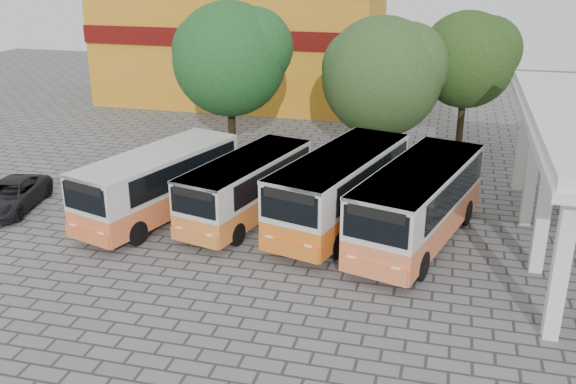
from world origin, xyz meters
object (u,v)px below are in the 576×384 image
(bus_centre_right, at_px, (341,186))
(parked_car, at_px, (10,196))
(bus_far_left, at_px, (159,181))
(bus_far_right, at_px, (419,200))
(bus_centre_left, at_px, (247,185))

(bus_centre_right, distance_m, parked_car, 14.50)
(bus_far_left, xyz_separation_m, parked_car, (-6.78, -0.84, -1.02))
(bus_centre_right, distance_m, bus_far_right, 3.29)
(bus_far_left, xyz_separation_m, bus_far_right, (10.73, 0.10, 0.12))
(parked_car, bearing_deg, bus_centre_right, -3.19)
(bus_centre_left, height_order, parked_car, bus_centre_left)
(bus_centre_right, bearing_deg, parked_car, -157.40)
(parked_car, bearing_deg, bus_centre_left, -1.95)
(bus_far_right, bearing_deg, bus_centre_left, -169.25)
(bus_far_left, distance_m, parked_car, 6.91)
(bus_centre_left, distance_m, parked_car, 10.58)
(bus_centre_right, height_order, parked_car, bus_centre_right)
(bus_centre_left, distance_m, bus_centre_right, 3.93)
(bus_far_left, distance_m, bus_centre_left, 3.72)
(bus_centre_left, bearing_deg, bus_far_right, 9.21)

